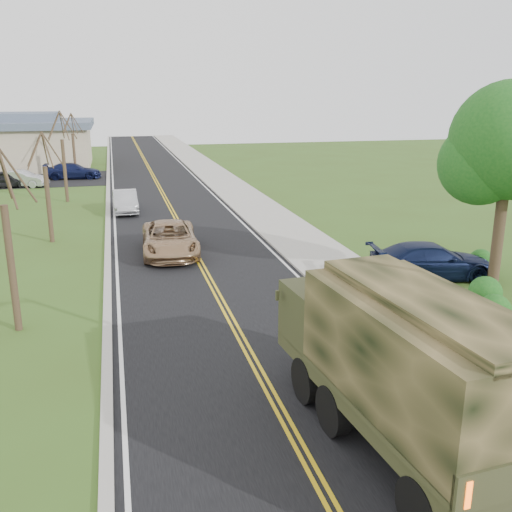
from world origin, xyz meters
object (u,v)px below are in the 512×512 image
object	(u,v)px
suv_champagne	(170,239)
sedan_silver	(125,201)
pickup_navy	(431,261)
military_truck	(402,356)

from	to	relation	value
suv_champagne	sedan_silver	world-z (taller)	suv_champagne
sedan_silver	pickup_navy	xyz separation A→B (m)	(12.13, -17.44, 0.04)
military_truck	suv_champagne	xyz separation A→B (m)	(-3.30, 16.98, -1.38)
suv_champagne	sedan_silver	bearing A→B (deg)	102.21
sedan_silver	military_truck	bearing A→B (deg)	-80.78
military_truck	sedan_silver	distance (m)	28.49
pickup_navy	suv_champagne	bearing A→B (deg)	65.31
military_truck	sedan_silver	size ratio (longest dim) A/B	1.79
military_truck	pickup_navy	xyz separation A→B (m)	(7.01, 10.55, -1.40)
suv_champagne	pickup_navy	world-z (taller)	suv_champagne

